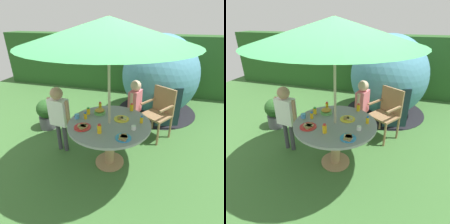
% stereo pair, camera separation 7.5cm
% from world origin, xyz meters
% --- Properties ---
extents(ground_plane, '(10.00, 10.00, 0.02)m').
position_xyz_m(ground_plane, '(0.00, 0.00, -0.01)').
color(ground_plane, '#3D6B33').
extents(hedge_backdrop, '(9.00, 0.70, 1.64)m').
position_xyz_m(hedge_backdrop, '(0.00, 3.54, 0.82)').
color(hedge_backdrop, '#285623').
rests_on(hedge_backdrop, ground_plane).
extents(garden_table, '(1.19, 1.19, 0.72)m').
position_xyz_m(garden_table, '(0.00, 0.00, 0.57)').
color(garden_table, tan).
rests_on(garden_table, ground_plane).
extents(patio_umbrella, '(2.11, 2.11, 2.10)m').
position_xyz_m(patio_umbrella, '(0.00, 0.00, 1.94)').
color(patio_umbrella, '#B7AD8C').
rests_on(patio_umbrella, ground_plane).
extents(wooden_chair, '(0.61, 0.60, 0.95)m').
position_xyz_m(wooden_chair, '(0.67, 1.01, 0.54)').
color(wooden_chair, '#93704C').
rests_on(wooden_chair, ground_plane).
extents(dome_tent, '(2.30, 2.30, 1.79)m').
position_xyz_m(dome_tent, '(0.58, 2.11, 0.89)').
color(dome_tent, teal).
rests_on(dome_tent, ground_plane).
extents(potted_plant, '(0.39, 0.39, 0.62)m').
position_xyz_m(potted_plant, '(-1.54, 0.71, 0.32)').
color(potted_plant, '#595960').
rests_on(potted_plant, ground_plane).
extents(child_in_pink_shirt, '(0.22, 0.37, 1.11)m').
position_xyz_m(child_in_pink_shirt, '(0.23, 0.89, 0.71)').
color(child_in_pink_shirt, '#3F3F47').
rests_on(child_in_pink_shirt, ground_plane).
extents(child_in_white_shirt, '(0.39, 0.20, 1.14)m').
position_xyz_m(child_in_white_shirt, '(-0.87, 0.11, 0.73)').
color(child_in_white_shirt, '#3F3F47').
rests_on(child_in_white_shirt, ground_plane).
extents(snack_bowl, '(0.18, 0.18, 0.08)m').
position_xyz_m(snack_bowl, '(-0.23, 0.24, 0.76)').
color(snack_bowl, '#66B259').
rests_on(snack_bowl, garden_table).
extents(plate_far_left, '(0.23, 0.23, 0.03)m').
position_xyz_m(plate_far_left, '(-0.32, -0.22, 0.74)').
color(plate_far_left, red).
rests_on(plate_far_left, garden_table).
extents(plate_mid_right, '(0.22, 0.22, 0.03)m').
position_xyz_m(plate_mid_right, '(0.15, 0.15, 0.74)').
color(plate_mid_right, yellow).
rests_on(plate_mid_right, garden_table).
extents(plate_mid_left, '(0.20, 0.20, 0.03)m').
position_xyz_m(plate_mid_left, '(0.28, -0.33, 0.74)').
color(plate_mid_left, '#338CD8').
rests_on(plate_mid_left, garden_table).
extents(juice_bottle_near_left, '(0.05, 0.05, 0.10)m').
position_xyz_m(juice_bottle_near_left, '(-0.38, 0.03, 0.77)').
color(juice_bottle_near_left, yellow).
rests_on(juice_bottle_near_left, garden_table).
extents(juice_bottle_near_right, '(0.05, 0.05, 0.11)m').
position_xyz_m(juice_bottle_near_right, '(-0.39, 0.18, 0.78)').
color(juice_bottle_near_right, yellow).
rests_on(juice_bottle_near_right, garden_table).
extents(juice_bottle_far_right, '(0.06, 0.06, 0.12)m').
position_xyz_m(juice_bottle_far_right, '(0.23, 0.48, 0.78)').
color(juice_bottle_far_right, yellow).
rests_on(juice_bottle_far_right, garden_table).
extents(juice_bottle_center_front, '(0.06, 0.06, 0.13)m').
position_xyz_m(juice_bottle_center_front, '(-0.05, -0.29, 0.79)').
color(juice_bottle_center_front, yellow).
rests_on(juice_bottle_center_front, garden_table).
extents(juice_bottle_center_back, '(0.05, 0.05, 0.11)m').
position_xyz_m(juice_bottle_center_back, '(0.44, 0.12, 0.77)').
color(juice_bottle_center_back, yellow).
rests_on(juice_bottle_center_back, garden_table).
extents(juice_bottle_front_edge, '(0.05, 0.05, 0.12)m').
position_xyz_m(juice_bottle_front_edge, '(-0.28, 0.42, 0.78)').
color(juice_bottle_front_edge, yellow).
rests_on(juice_bottle_front_edge, garden_table).
extents(cup_near, '(0.07, 0.07, 0.07)m').
position_xyz_m(cup_near, '(-0.50, -0.00, 0.76)').
color(cup_near, '#4C99D8').
rests_on(cup_near, garden_table).
extents(cup_far, '(0.06, 0.06, 0.06)m').
position_xyz_m(cup_far, '(0.36, -0.09, 0.75)').
color(cup_far, white).
rests_on(cup_far, garden_table).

